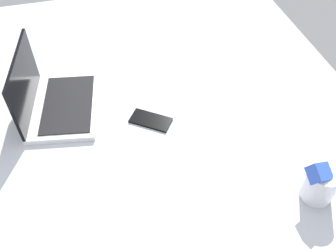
% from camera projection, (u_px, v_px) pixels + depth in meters
% --- Properties ---
extents(bed_mattress, '(1.80, 1.40, 0.18)m').
position_uv_depth(bed_mattress, '(168.00, 130.00, 1.40)').
color(bed_mattress, '#B7BCC6').
rests_on(bed_mattress, ground).
extents(laptop, '(0.36, 0.28, 0.23)m').
position_uv_depth(laptop, '(54.00, 100.00, 1.32)').
color(laptop, silver).
rests_on(laptop, bed_mattress).
extents(snack_cup, '(0.09, 0.10, 0.15)m').
position_uv_depth(snack_cup, '(320.00, 184.00, 1.06)').
color(snack_cup, silver).
rests_on(snack_cup, bed_mattress).
extents(cell_phone, '(0.14, 0.15, 0.01)m').
position_uv_depth(cell_phone, '(151.00, 120.00, 1.30)').
color(cell_phone, black).
rests_on(cell_phone, bed_mattress).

